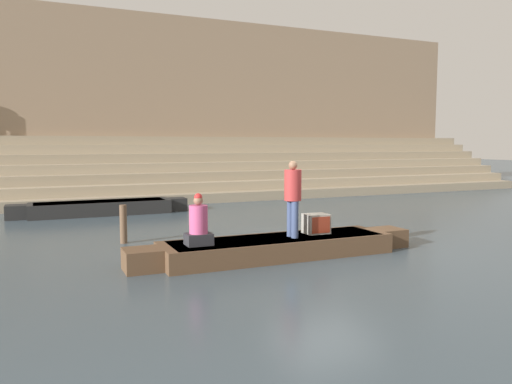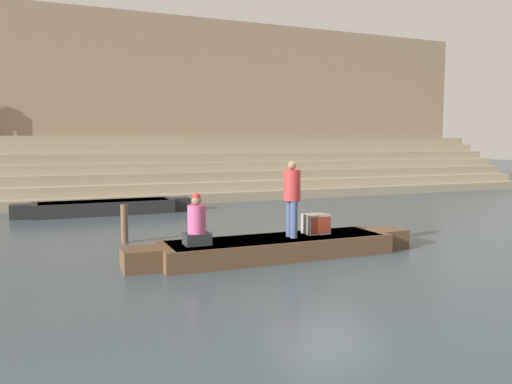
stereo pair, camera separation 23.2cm
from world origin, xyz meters
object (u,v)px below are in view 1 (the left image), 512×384
(moored_boat_shore, at_px, (101,207))
(person_standing, at_px, (293,194))
(rowboat_main, at_px, (278,247))
(mooring_post, at_px, (123,224))
(person_rowing, at_px, (199,225))
(tv_set, at_px, (316,224))

(moored_boat_shore, bearing_deg, person_standing, -71.10)
(rowboat_main, height_order, person_standing, person_standing)
(mooring_post, bearing_deg, person_rowing, -70.73)
(moored_boat_shore, bearing_deg, person_rowing, -84.77)
(rowboat_main, relative_size, person_standing, 3.95)
(moored_boat_shore, height_order, mooring_post, mooring_post)
(person_standing, height_order, moored_boat_shore, person_standing)
(rowboat_main, distance_m, tv_set, 1.13)
(rowboat_main, bearing_deg, tv_set, 4.64)
(person_standing, height_order, person_rowing, person_standing)
(person_standing, height_order, mooring_post, person_standing)
(tv_set, bearing_deg, moored_boat_shore, 112.85)
(rowboat_main, bearing_deg, person_rowing, 179.90)
(tv_set, xyz_separation_m, mooring_post, (-3.90, 2.80, -0.17))
(person_rowing, xyz_separation_m, tv_set, (2.86, 0.18, -0.19))
(rowboat_main, bearing_deg, person_standing, -14.29)
(mooring_post, bearing_deg, tv_set, -35.60)
(person_standing, bearing_deg, tv_set, 15.41)
(moored_boat_shore, bearing_deg, tv_set, -66.47)
(person_rowing, distance_m, mooring_post, 3.17)
(person_rowing, distance_m, moored_boat_shore, 8.55)
(person_rowing, bearing_deg, rowboat_main, 13.44)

